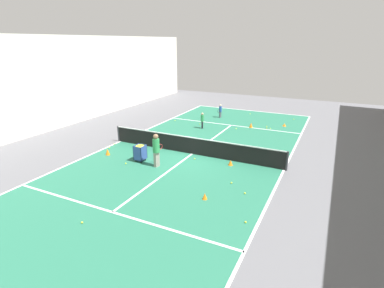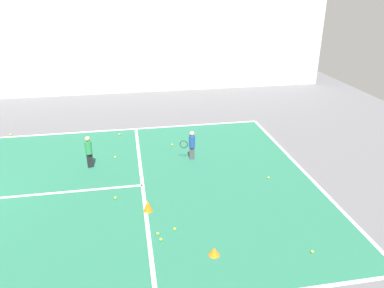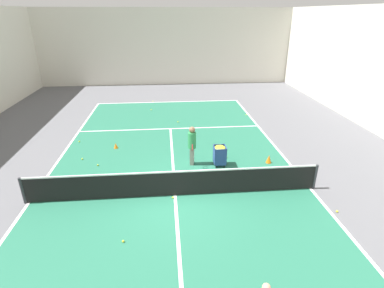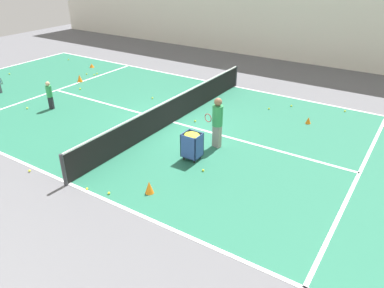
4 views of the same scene
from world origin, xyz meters
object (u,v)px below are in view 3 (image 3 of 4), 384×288
object	(u,v)px
coach_at_net	(192,143)
training_cone_1	(269,159)
tennis_net	(175,183)
ball_cart	(220,152)
training_cone_0	(107,187)

from	to	relation	value
coach_at_net	training_cone_1	distance (m)	3.32
tennis_net	ball_cart	xyz separation A→B (m)	(1.91, 2.06, 0.11)
training_cone_0	training_cone_1	size ratio (longest dim) A/B	0.78
tennis_net	training_cone_1	distance (m)	4.55
coach_at_net	training_cone_0	size ratio (longest dim) A/B	6.17
coach_at_net	ball_cart	distance (m)	1.19
training_cone_0	ball_cart	bearing A→B (deg)	19.17
tennis_net	training_cone_0	size ratio (longest dim) A/B	37.33
tennis_net	training_cone_1	xyz separation A→B (m)	(4.02, 2.11, -0.32)
tennis_net	training_cone_0	bearing A→B (deg)	166.66
training_cone_1	tennis_net	bearing A→B (deg)	-152.32
ball_cart	training_cone_0	world-z (taller)	ball_cart
ball_cart	training_cone_1	size ratio (longest dim) A/B	2.52
training_cone_0	training_cone_1	bearing A→B (deg)	13.53
ball_cart	training_cone_0	size ratio (longest dim) A/B	3.24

